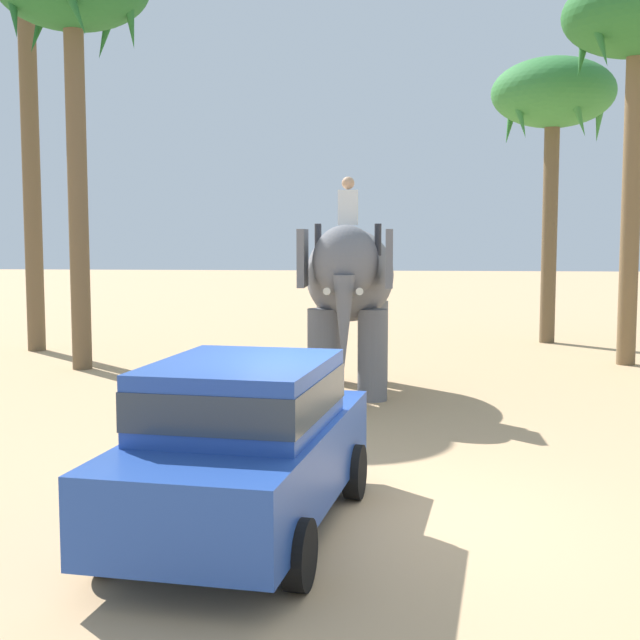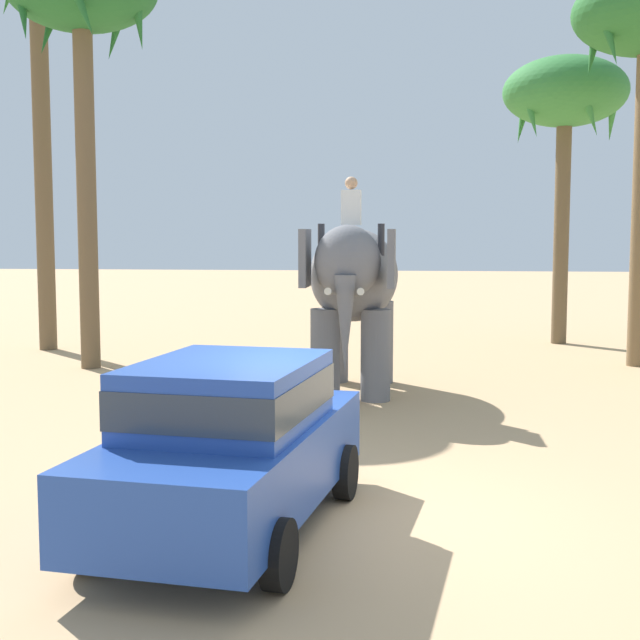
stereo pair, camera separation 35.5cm
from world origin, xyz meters
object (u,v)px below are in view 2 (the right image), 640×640
Objects in this scene: car_sedan_foreground at (231,439)px; palm_tree_behind_elephant at (82,1)px; elephant_with_mahout at (353,284)px; palm_tree_near_hut at (565,99)px.

car_sedan_foreground is 0.48× the size of palm_tree_behind_elephant.
palm_tree_near_hut reaches higher than elephant_with_mahout.
car_sedan_foreground is 17.27m from palm_tree_near_hut.
palm_tree_near_hut is (4.90, 7.85, 4.38)m from elephant_with_mahout.
palm_tree_behind_elephant is (-5.26, 9.92, 6.80)m from car_sedan_foreground.
elephant_with_mahout is (0.62, 7.58, 1.06)m from car_sedan_foreground.
palm_tree_near_hut is (5.52, 15.43, 5.44)m from car_sedan_foreground.
elephant_with_mahout is at bearing 85.31° from car_sedan_foreground.
palm_tree_behind_elephant is at bearing 117.91° from car_sedan_foreground.
car_sedan_foreground is 0.57× the size of palm_tree_near_hut.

